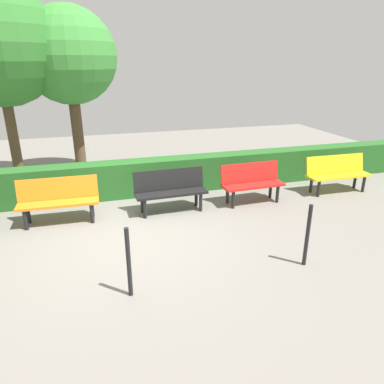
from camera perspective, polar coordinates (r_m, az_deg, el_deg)
The scene contains 9 objects.
ground_plane at distance 6.44m, azimuth -10.22°, elevation -7.03°, with size 19.06×19.06×0.00m, color gray.
bench_yellow at distance 8.98m, azimuth 22.59°, elevation 3.04°, with size 1.54×0.50×0.86m.
bench_red at distance 7.77m, azimuth 9.71°, elevation 1.74°, with size 1.39×0.51×0.86m.
bench_black at distance 7.21m, azimuth -3.54°, elevation 0.53°, with size 1.48×0.49×0.86m.
bench_orange at distance 7.16m, azimuth -20.94°, elevation -0.99°, with size 1.50×0.49×0.86m.
hedge_row at distance 8.27m, azimuth -5.85°, elevation 2.59°, with size 15.06×0.50×0.82m, color #266023.
tree_near at distance 9.61m, azimuth -19.43°, elevation 20.06°, with size 2.33×2.33×4.23m.
railing_post_mid at distance 5.55m, azimuth 18.30°, elevation -6.75°, with size 0.06×0.06×1.00m, color black.
railing_post_far at distance 4.69m, azimuth -10.29°, elevation -11.27°, with size 0.06×0.06×1.00m, color black.
Camera 1 is at (0.49, 5.70, 2.95)m, focal length 32.71 mm.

